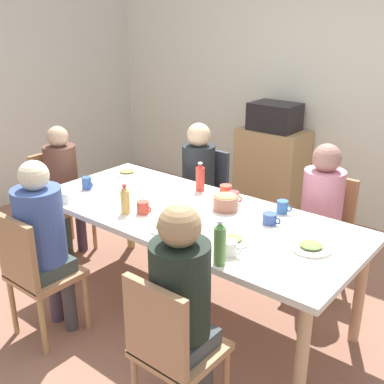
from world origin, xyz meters
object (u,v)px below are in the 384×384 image
(person_3, at_px, (42,234))
(cup_0, at_px, (143,207))
(person_0, at_px, (63,180))
(chair_1, at_px, (170,346))
(plate_3, at_px, (311,247))
(chair_4, at_px, (204,193))
(plate_0, at_px, (127,172))
(person_1, at_px, (182,298))
(cup_2, at_px, (226,191))
(chair_0, at_px, (58,196))
(cup_6, at_px, (64,197))
(cup_7, at_px, (230,248))
(microwave, at_px, (275,117))
(cup_3, at_px, (270,219))
(bottle_0, at_px, (200,177))
(cup_4, at_px, (283,207))
(plate_2, at_px, (233,240))
(bottle_2, at_px, (220,244))
(side_cabinet, at_px, (271,171))
(bowl_0, at_px, (226,201))
(chair_3, at_px, (34,270))
(bottle_1, at_px, (125,200))
(chair_2, at_px, (324,227))
(dining_table, at_px, (192,222))
(person_4, at_px, (198,176))
(person_2, at_px, (321,206))

(person_3, height_order, cup_0, person_3)
(person_0, xyz_separation_m, chair_1, (2.03, -0.88, -0.17))
(person_0, relative_size, plate_3, 4.85)
(chair_4, xyz_separation_m, plate_0, (-0.36, -0.59, 0.28))
(person_1, height_order, cup_2, person_1)
(chair_0, distance_m, cup_6, 0.89)
(cup_7, relative_size, microwave, 0.26)
(person_0, relative_size, cup_3, 9.20)
(plate_0, relative_size, bottle_0, 1.02)
(cup_0, bearing_deg, microwave, 96.96)
(cup_3, height_order, cup_4, cup_4)
(cup_0, height_order, bottle_0, bottle_0)
(plate_2, bearing_deg, cup_6, -169.16)
(cup_2, relative_size, cup_4, 1.10)
(bottle_0, bearing_deg, cup_0, -92.63)
(bottle_2, height_order, side_cabinet, bottle_2)
(cup_7, bearing_deg, plate_2, 118.04)
(bowl_0, xyz_separation_m, bottle_0, (-0.37, 0.18, 0.05))
(chair_0, distance_m, chair_3, 1.30)
(person_3, height_order, bottle_1, person_3)
(bowl_0, relative_size, cup_3, 1.38)
(person_3, xyz_separation_m, cup_4, (1.06, 1.18, 0.09))
(chair_2, distance_m, cup_3, 0.77)
(person_1, xyz_separation_m, bottle_0, (-0.80, 1.16, 0.14))
(chair_0, relative_size, chair_3, 1.00)
(chair_4, height_order, microwave, microwave)
(dining_table, bearing_deg, chair_2, 56.72)
(dining_table, xyz_separation_m, cup_6, (-0.82, -0.44, 0.11))
(person_1, distance_m, plate_0, 1.87)
(person_4, distance_m, bowl_0, 0.95)
(plate_2, bearing_deg, cup_0, -177.76)
(plate_2, xyz_separation_m, bottle_0, (-0.69, 0.56, 0.09))
(chair_1, distance_m, cup_3, 1.10)
(cup_0, bearing_deg, cup_2, 66.69)
(person_2, relative_size, person_4, 1.01)
(person_0, bearing_deg, microwave, 64.97)
(person_1, relative_size, cup_3, 9.84)
(chair_0, bearing_deg, bottle_0, 15.74)
(plate_2, bearing_deg, microwave, 114.34)
(chair_2, relative_size, person_3, 0.74)
(cup_4, bearing_deg, chair_0, -169.26)
(cup_6, bearing_deg, plate_2, 10.84)
(cup_2, relative_size, cup_6, 1.06)
(dining_table, xyz_separation_m, cup_4, (0.48, 0.38, 0.12))
(chair_4, relative_size, side_cabinet, 1.00)
(person_1, xyz_separation_m, cup_6, (-1.40, 0.36, 0.07))
(microwave, bearing_deg, chair_0, -117.18)
(person_0, height_order, person_1, person_1)
(person_2, relative_size, cup_7, 9.65)
(chair_0, bearing_deg, side_cabinet, 62.82)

